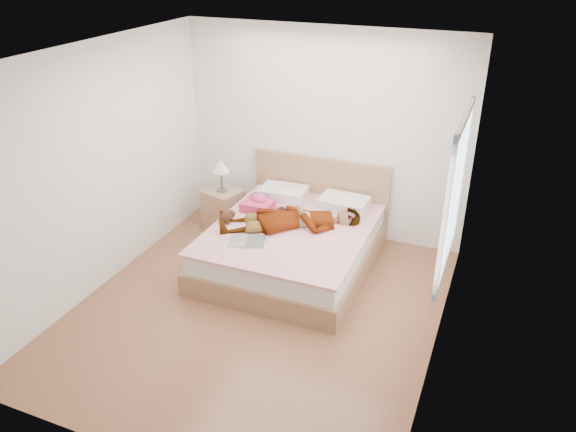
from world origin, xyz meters
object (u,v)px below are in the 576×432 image
object	(u,v)px
magazine	(247,241)
coffee_mug	(266,227)
towel	(258,204)
woman	(291,216)
plush_toy	(227,217)
phone	(266,190)
nightstand	(223,206)
bed	(294,242)

from	to	relation	value
magazine	coffee_mug	xyz separation A→B (m)	(0.09, 0.32, 0.04)
towel	coffee_mug	size ratio (longest dim) A/B	3.01
woman	plush_toy	distance (m)	0.75
phone	nightstand	bearing A→B (deg)	145.83
woman	magazine	world-z (taller)	woman
coffee_mug	phone	bearing A→B (deg)	114.60
woman	bed	world-z (taller)	bed
woman	bed	bearing A→B (deg)	97.14
towel	nightstand	distance (m)	0.74
phone	towel	bearing A→B (deg)	-122.43
woman	plush_toy	bearing A→B (deg)	-100.47
woman	phone	xyz separation A→B (m)	(-0.50, 0.40, 0.07)
coffee_mug	plush_toy	size ratio (longest dim) A/B	0.50
towel	plush_toy	xyz separation A→B (m)	(-0.19, -0.43, -0.01)
woman	magazine	distance (m)	0.65
woman	plush_toy	world-z (taller)	woman
magazine	plush_toy	size ratio (longest dim) A/B	2.10
magazine	nightstand	distance (m)	1.37
coffee_mug	plush_toy	bearing A→B (deg)	176.44
magazine	plush_toy	bearing A→B (deg)	140.48
phone	plush_toy	world-z (taller)	phone
phone	plush_toy	size ratio (longest dim) A/B	0.40
phone	magazine	world-z (taller)	phone
plush_toy	coffee_mug	bearing A→B (deg)	-3.56
towel	coffee_mug	bearing A→B (deg)	-55.50
coffee_mug	woman	bearing A→B (deg)	51.74
woman	towel	size ratio (longest dim) A/B	4.50
bed	plush_toy	xyz separation A→B (m)	(-0.74, -0.24, 0.30)
plush_toy	nightstand	distance (m)	0.86
bed	nightstand	size ratio (longest dim) A/B	2.16
bed	towel	bearing A→B (deg)	161.43
magazine	woman	bearing A→B (deg)	63.12
plush_toy	woman	bearing A→B (deg)	17.40
phone	magazine	distance (m)	1.01
towel	coffee_mug	world-z (taller)	towel
woman	magazine	xyz separation A→B (m)	(-0.29, -0.57, -0.10)
plush_toy	nightstand	size ratio (longest dim) A/B	0.25
bed	coffee_mug	xyz separation A→B (m)	(-0.23, -0.28, 0.28)
phone	nightstand	distance (m)	0.75
bed	coffee_mug	bearing A→B (deg)	-129.94
phone	plush_toy	xyz separation A→B (m)	(-0.21, -0.62, -0.12)
phone	nightstand	size ratio (longest dim) A/B	0.10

